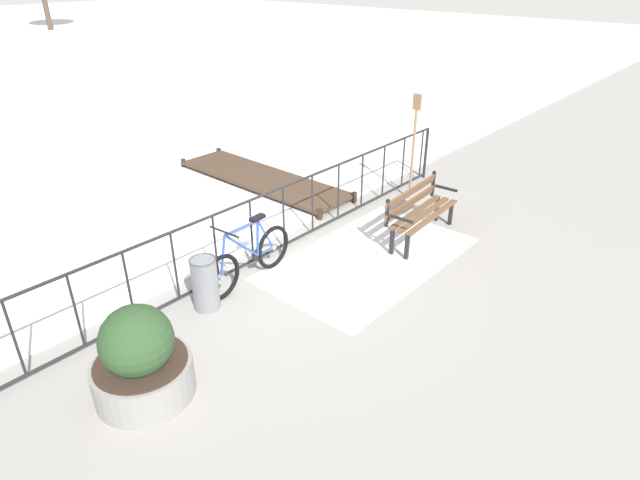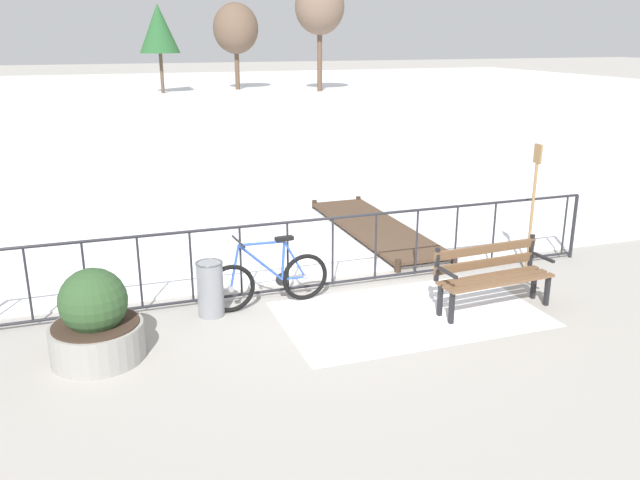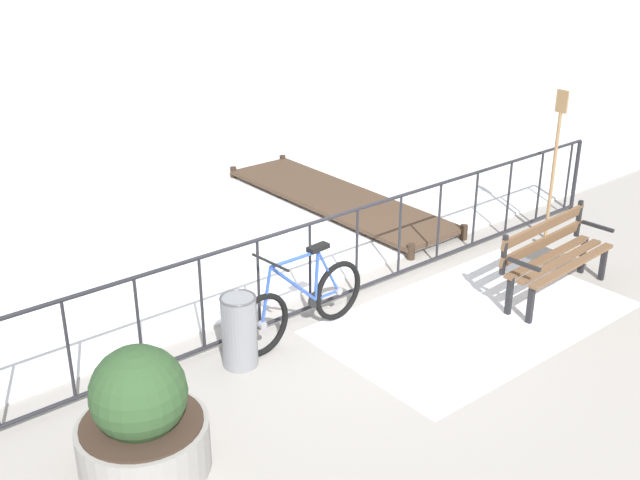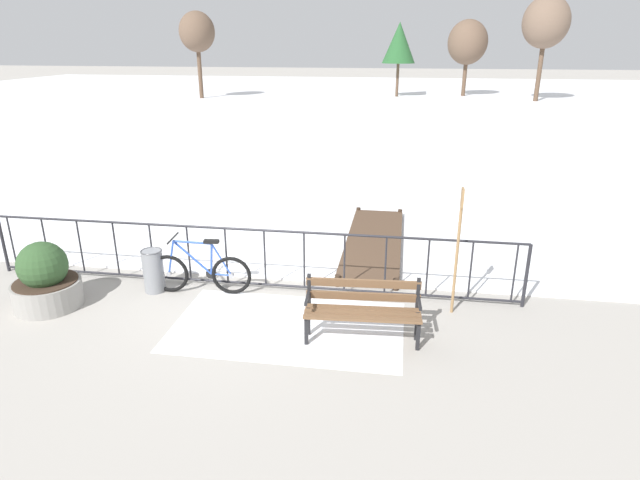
{
  "view_description": "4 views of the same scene",
  "coord_description": "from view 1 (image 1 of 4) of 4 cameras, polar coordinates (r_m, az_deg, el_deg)",
  "views": [
    {
      "loc": [
        -4.88,
        -5.32,
        4.07
      ],
      "look_at": [
        0.19,
        -0.87,
        0.52
      ],
      "focal_mm": 29.91,
      "sensor_mm": 36.0,
      "label": 1
    },
    {
      "loc": [
        -2.74,
        -8.25,
        3.5
      ],
      "look_at": [
        -0.03,
        -0.5,
        0.91
      ],
      "focal_mm": 36.76,
      "sensor_mm": 36.0,
      "label": 2
    },
    {
      "loc": [
        -4.97,
        -5.82,
        4.09
      ],
      "look_at": [
        -0.05,
        0.17,
        0.73
      ],
      "focal_mm": 43.75,
      "sensor_mm": 36.0,
      "label": 3
    },
    {
      "loc": [
        2.52,
        -7.97,
        3.94
      ],
      "look_at": [
        1.23,
        0.21,
        0.86
      ],
      "focal_mm": 30.03,
      "sensor_mm": 36.0,
      "label": 4
    }
  ],
  "objects": [
    {
      "name": "trash_bin",
      "position": [
        7.05,
        -12.19,
        -4.54
      ],
      "size": [
        0.35,
        0.35,
        0.73
      ],
      "color": "gray",
      "rests_on": "ground"
    },
    {
      "name": "snow_patch",
      "position": [
        8.23,
        5.32,
        -1.94
      ],
      "size": [
        3.37,
        1.97,
        0.01
      ],
      "primitive_type": "cube",
      "color": "white",
      "rests_on": "ground"
    },
    {
      "name": "bicycle_near_railing",
      "position": [
        7.5,
        -7.65,
        -2.04
      ],
      "size": [
        1.71,
        0.52,
        0.97
      ],
      "color": "black",
      "rests_on": "ground"
    },
    {
      "name": "railing_fence",
      "position": [
        8.03,
        -5.58,
        1.72
      ],
      "size": [
        9.06,
        0.06,
        1.07
      ],
      "color": "#232328",
      "rests_on": "ground"
    },
    {
      "name": "ground_plane",
      "position": [
        8.29,
        -5.41,
        -1.76
      ],
      "size": [
        160.0,
        160.0,
        0.0
      ],
      "primitive_type": "plane",
      "color": "#9E9991"
    },
    {
      "name": "park_bench",
      "position": [
        8.76,
        10.54,
        3.33
      ],
      "size": [
        1.63,
        0.58,
        0.89
      ],
      "color": "brown",
      "rests_on": "ground"
    },
    {
      "name": "wooden_dock",
      "position": [
        11.0,
        -6.19,
        6.59
      ],
      "size": [
        1.1,
        4.09,
        0.2
      ],
      "color": "#4C3828",
      "rests_on": "ground"
    },
    {
      "name": "oar_upright",
      "position": [
        10.07,
        10.01,
        10.45
      ],
      "size": [
        0.04,
        0.16,
        1.98
      ],
      "color": "#937047",
      "rests_on": "ground"
    },
    {
      "name": "planter_with_shrub",
      "position": [
        5.88,
        -18.66,
        -12.09
      ],
      "size": [
        1.03,
        1.03,
        1.07
      ],
      "color": "gray",
      "rests_on": "ground"
    }
  ]
}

